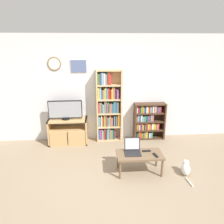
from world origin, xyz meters
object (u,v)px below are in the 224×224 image
object	(u,v)px
tv_stand	(68,131)
remote_near_laptop	(147,151)
laptop	(133,149)
remote_far_from_laptop	(155,155)
bookshelf_short	(148,121)
coffee_table	(140,156)
cat	(186,168)
bookshelf_tall	(108,107)
television	(65,110)

from	to	relation	value
tv_stand	remote_near_laptop	size ratio (longest dim) A/B	5.74
laptop	tv_stand	bearing A→B (deg)	138.20
remote_near_laptop	remote_far_from_laptop	size ratio (longest dim) A/B	0.98
bookshelf_short	coffee_table	size ratio (longest dim) A/B	1.09
coffee_table	cat	bearing A→B (deg)	-8.65
bookshelf_short	remote_near_laptop	xyz separation A→B (m)	(-0.37, -1.45, -0.07)
bookshelf_tall	coffee_table	bearing A→B (deg)	-72.38
tv_stand	bookshelf_tall	xyz separation A→B (m)	(1.00, 0.13, 0.55)
remote_far_from_laptop	remote_near_laptop	bearing A→B (deg)	-66.17
laptop	remote_near_laptop	bearing A→B (deg)	4.80
bookshelf_tall	remote_near_laptop	world-z (taller)	bookshelf_tall
coffee_table	remote_far_from_laptop	distance (m)	0.30
remote_near_laptop	tv_stand	bearing A→B (deg)	-131.32
bookshelf_short	remote_near_laptop	world-z (taller)	bookshelf_short
laptop	cat	bearing A→B (deg)	-9.25
remote_near_laptop	cat	distance (m)	0.80
television	bookshelf_tall	world-z (taller)	bookshelf_tall
coffee_table	remote_near_laptop	xyz separation A→B (m)	(0.15, 0.09, 0.06)
laptop	cat	xyz separation A→B (m)	(1.00, -0.21, -0.34)
coffee_table	cat	world-z (taller)	coffee_table
bookshelf_tall	cat	distance (m)	2.28
bookshelf_short	coffee_table	bearing A→B (deg)	-108.81
bookshelf_short	television	bearing A→B (deg)	-176.22
television	laptop	bearing A→B (deg)	-43.56
tv_stand	cat	bearing A→B (deg)	-33.19
laptop	remote_far_from_laptop	xyz separation A→B (m)	(0.40, -0.17, -0.06)
remote_far_from_laptop	bookshelf_tall	bearing A→B (deg)	-76.44
coffee_table	laptop	world-z (taller)	laptop
remote_near_laptop	remote_far_from_laptop	bearing A→B (deg)	33.06
bookshelf_tall	cat	bearing A→B (deg)	-50.88
television	cat	bearing A→B (deg)	-32.72
bookshelf_tall	remote_near_laptop	xyz separation A→B (m)	(0.64, -1.45, -0.46)
bookshelf_tall	laptop	size ratio (longest dim) A/B	5.72
bookshelf_short	laptop	distance (m)	1.60
laptop	remote_near_laptop	xyz separation A→B (m)	(0.28, 0.01, -0.06)
bookshelf_short	remote_far_from_laptop	size ratio (longest dim) A/B	5.70
bookshelf_tall	remote_near_laptop	size ratio (longest dim) A/B	11.08
remote_far_from_laptop	laptop	bearing A→B (deg)	-34.22
laptop	remote_far_from_laptop	world-z (taller)	laptop
television	tv_stand	bearing A→B (deg)	8.79
coffee_table	bookshelf_short	bearing A→B (deg)	71.19
bookshelf_short	cat	world-z (taller)	bookshelf_short
bookshelf_short	remote_near_laptop	distance (m)	1.50
tv_stand	television	xyz separation A→B (m)	(-0.03, -0.01, 0.55)
television	laptop	distance (m)	1.97
television	coffee_table	distance (m)	2.14
tv_stand	television	size ratio (longest dim) A/B	1.16
bookshelf_short	bookshelf_tall	bearing A→B (deg)	-179.96
bookshelf_tall	bookshelf_short	bearing A→B (deg)	0.04
bookshelf_short	coffee_table	xyz separation A→B (m)	(-0.52, -1.54, -0.13)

